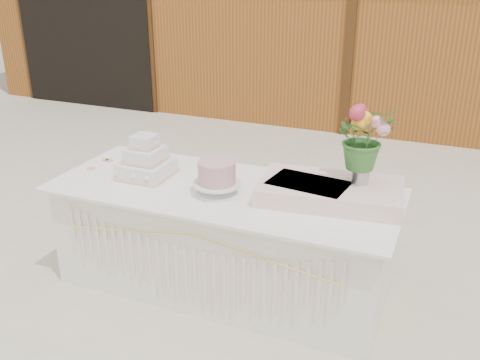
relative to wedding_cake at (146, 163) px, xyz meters
name	(u,v)px	position (x,y,z in m)	size (l,w,h in m)	color
ground	(224,284)	(0.60, 0.01, -0.88)	(80.00, 80.00, 0.00)	beige
cake_table	(224,238)	(0.60, 0.00, -0.49)	(2.40, 1.00, 0.77)	white
wedding_cake	(146,163)	(0.00, 0.00, 0.00)	(0.35, 0.35, 0.31)	white
pink_cake_stand	(217,176)	(0.60, -0.09, 0.02)	(0.32, 0.32, 0.23)	white
satin_runner	(330,191)	(1.32, 0.11, -0.05)	(0.92, 0.53, 0.12)	#FFD3CD
flower_vase	(361,172)	(1.50, 0.19, 0.09)	(0.11, 0.11, 0.15)	#ABACB0
bouquet	(365,130)	(1.50, 0.19, 0.37)	(0.37, 0.32, 0.41)	#356F2C
loose_flowers	(105,164)	(-0.42, 0.08, -0.10)	(0.13, 0.31, 0.02)	pink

